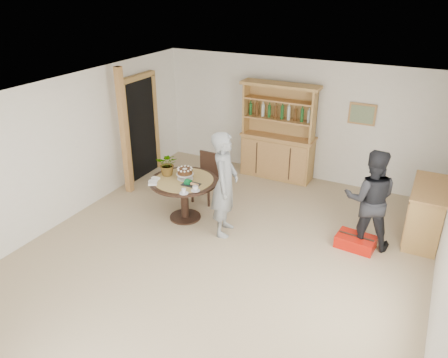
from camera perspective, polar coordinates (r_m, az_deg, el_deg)
ground at (r=6.93m, az=-0.42°, el=-10.04°), size 7.00×7.00×0.00m
room_shell at (r=6.10m, az=-0.42°, el=3.50°), size 6.04×7.04×2.52m
doorway at (r=9.40m, az=-10.90°, el=6.78°), size 0.13×1.10×2.18m
pine_post at (r=8.63m, az=-12.91°, el=5.94°), size 0.12×0.12×2.50m
hutch at (r=9.37m, az=7.05°, el=4.26°), size 1.62×0.54×2.04m
sideboard at (r=7.86m, az=24.87°, el=-4.00°), size 0.54×1.26×0.94m
dining_table at (r=7.69m, az=-5.24°, el=-1.13°), size 1.20×1.20×0.76m
dining_chair at (r=8.36m, az=-2.23°, el=0.68°), size 0.43×0.43×0.95m
birthday_cake at (r=7.61m, az=-5.12°, el=0.90°), size 0.30×0.30×0.20m
flower_vase at (r=7.75m, az=-7.35°, el=1.97°), size 0.47×0.44×0.42m
gift_tray at (r=7.41m, az=-4.39°, el=-0.58°), size 0.30×0.20×0.08m
coffee_cup_a at (r=7.20m, az=-3.76°, el=-1.25°), size 0.15×0.15×0.09m
coffee_cup_b at (r=7.13m, az=-5.28°, el=-1.63°), size 0.15×0.15×0.08m
napkins at (r=7.59m, az=-9.16°, el=-0.27°), size 0.24×0.33×0.03m
teen_boy at (r=7.10m, az=0.09°, el=-0.71°), size 0.57×0.74×1.79m
adult_person at (r=7.16m, az=18.52°, el=-2.53°), size 0.91×0.78×1.65m
red_suitcase at (r=7.39m, az=16.82°, el=-7.84°), size 0.64×0.46×0.21m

